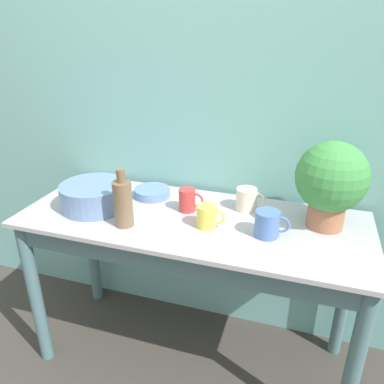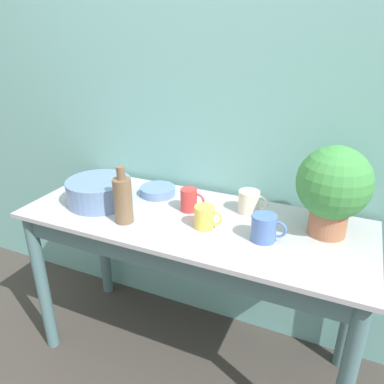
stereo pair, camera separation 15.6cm
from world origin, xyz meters
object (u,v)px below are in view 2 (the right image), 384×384
Objects in this scene: mug_yellow at (205,217)px; bottle_tall at (123,199)px; bowl_wash_large at (99,191)px; mug_blue at (264,228)px; potted_plant at (333,186)px; mug_red at (189,200)px; bowl_small_blue at (158,191)px; mug_cream at (249,202)px; bowl_small_tan at (93,180)px.

bottle_tall is at bearing -164.77° from mug_yellow.
bottle_tall is 2.09× the size of mug_yellow.
bowl_wash_large reaches higher than mug_blue.
mug_blue is at bearing -144.99° from potted_plant.
bottle_tall is 0.30m from mug_red.
mug_blue is (0.78, -0.02, -0.00)m from bowl_wash_large.
potted_plant is 2.10× the size of bowl_small_blue.
bowl_wash_large is 2.50× the size of mug_yellow.
bowl_wash_large is 0.53m from mug_yellow.
mug_blue is (0.12, -0.20, 0.00)m from mug_cream.
potted_plant is 2.64× the size of mug_blue.
mug_cream reaches higher than bowl_small_blue.
bowl_small_blue is (-0.46, 0.00, -0.03)m from mug_cream.
bowl_wash_large is at bearing 177.81° from mug_yellow.
mug_cream is 0.23m from mug_blue.
mug_red is at bearing -23.51° from bowl_small_blue.
bottle_tall reaches higher than mug_red.
potted_plant is 2.66× the size of bowl_small_tan.
bowl_small_tan is at bearing 164.97° from mug_yellow.
potted_plant is 0.81m from bowl_small_blue.
mug_blue reaches higher than mug_red.
mug_cream is at bearing 171.00° from potted_plant.
bowl_small_blue is at bearing 179.83° from mug_cream.
bowl_small_blue is (-0.79, 0.05, -0.18)m from potted_plant.
bowl_small_tan is at bearing -177.19° from bowl_small_blue.
bowl_small_tan is (-0.58, 0.07, -0.03)m from mug_red.
mug_yellow is (0.53, -0.02, -0.01)m from bowl_wash_large.
bowl_small_tan is (-0.37, -0.02, 0.00)m from bowl_small_blue.
mug_red is (-0.12, 0.12, 0.00)m from mug_yellow.
bottle_tall is 0.58m from mug_blue.
bottle_tall is at bearing -89.20° from bowl_small_blue.
bottle_tall is 0.34m from mug_yellow.
mug_red is 0.66× the size of bowl_small_blue.
bowl_wash_large is 0.42m from mug_red.
mug_yellow reaches higher than bowl_small_blue.
mug_red is 0.59m from bowl_small_tan.
bowl_small_tan is (-0.17, 0.17, -0.03)m from bowl_wash_large.
mug_blue reaches higher than mug_yellow.
mug_cream is 0.46m from bowl_small_blue.
bottle_tall is at bearing -27.99° from bowl_wash_large.
mug_blue is 0.96m from bowl_small_tan.
mug_cream reaches higher than mug_yellow.
bottle_tall is (0.21, -0.11, 0.05)m from bowl_wash_large.
mug_cream is at bearing 33.06° from bottle_tall.
bowl_small_tan is at bearing 172.80° from mug_red.
potted_plant is 0.51m from mug_yellow.
bowl_small_blue is at bearing 2.81° from bowl_small_tan.
bowl_wash_large is 0.78m from mug_blue.
mug_yellow is at bearing -2.19° from bowl_wash_large.
mug_yellow is at bearing -15.03° from bowl_small_tan.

